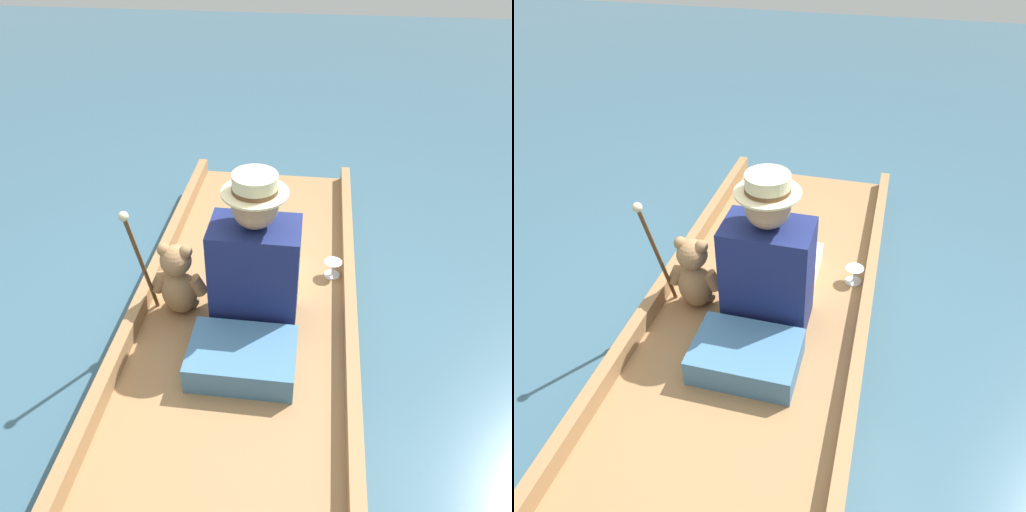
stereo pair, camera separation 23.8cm
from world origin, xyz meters
TOP-DOWN VIEW (x-y plane):
  - ground_plane at (0.00, 0.00)m, footprint 16.00×16.00m
  - punt_boat at (0.00, 0.00)m, footprint 1.13×3.02m
  - seat_cushion at (0.04, -0.39)m, footprint 0.48×0.34m
  - seated_person at (0.06, 0.02)m, footprint 0.42×0.71m
  - teddy_bear at (-0.33, -0.04)m, footprint 0.30×0.17m
  - wine_glass at (0.45, 0.35)m, footprint 0.10×0.10m
  - walking_cane at (-0.47, -0.15)m, footprint 0.04×0.25m

SIDE VIEW (x-z plane):
  - ground_plane at x=0.00m, z-range 0.00..0.00m
  - punt_boat at x=0.00m, z-range -0.04..0.21m
  - wine_glass at x=0.45m, z-range 0.17..0.27m
  - seat_cushion at x=0.04m, z-range 0.16..0.30m
  - teddy_bear at x=-0.33m, z-range 0.14..0.57m
  - seated_person at x=0.06m, z-range 0.05..0.87m
  - walking_cane at x=-0.47m, z-range 0.22..0.94m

